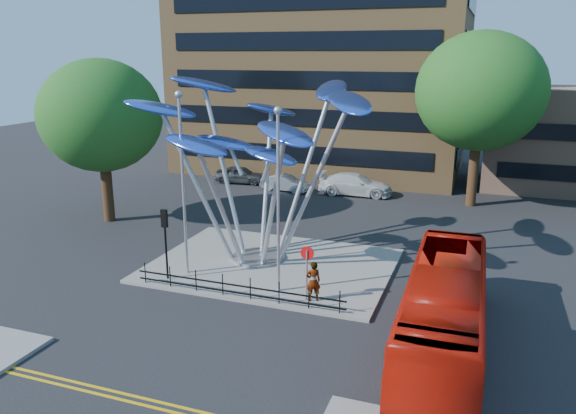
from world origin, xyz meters
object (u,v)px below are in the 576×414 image
at_px(pedestrian, 313,281).
at_px(parked_car_mid, 286,183).
at_px(red_bus, 444,310).
at_px(parked_car_right, 355,184).
at_px(tree_left, 101,116).
at_px(tree_right, 480,92).
at_px(leaf_sculpture, 256,130).
at_px(no_entry_sign_island, 307,264).
at_px(street_lamp_right, 278,185).
at_px(street_lamp_left, 182,169).
at_px(traffic_light_island, 165,229).
at_px(parked_car_left, 241,175).

distance_m(pedestrian, parked_car_mid, 20.79).
bearing_deg(red_bus, parked_car_right, 110.12).
bearing_deg(tree_left, pedestrian, -24.72).
bearing_deg(tree_right, pedestrian, -106.31).
height_order(leaf_sculpture, parked_car_mid, leaf_sculpture).
distance_m(no_entry_sign_island, red_bus, 6.33).
height_order(leaf_sculpture, no_entry_sign_island, leaf_sculpture).
distance_m(tree_right, parked_car_right, 11.17).
bearing_deg(street_lamp_right, parked_car_right, 93.04).
bearing_deg(street_lamp_right, no_entry_sign_island, -17.87).
relative_size(street_lamp_right, no_entry_sign_island, 3.39).
bearing_deg(red_bus, parked_car_mid, 122.28).
distance_m(street_lamp_right, red_bus, 8.64).
relative_size(tree_left, red_bus, 0.91).
xyz_separation_m(tree_right, leaf_sculpture, (-10.07, -15.32, -1.16)).
height_order(street_lamp_left, traffic_light_island, street_lamp_left).
relative_size(parked_car_left, parked_car_right, 0.75).
height_order(tree_right, street_lamp_right, tree_right).
height_order(street_lamp_right, traffic_light_island, street_lamp_right).
bearing_deg(parked_car_right, parked_car_left, 83.39).
distance_m(red_bus, parked_car_mid, 25.38).
xyz_separation_m(leaf_sculpture, parked_car_mid, (-3.93, 14.88, -6.23)).
bearing_deg(traffic_light_island, pedestrian, 0.00).
bearing_deg(red_bus, no_entry_sign_island, 159.11).
distance_m(traffic_light_island, parked_car_right, 20.29).
bearing_deg(tree_left, traffic_light_island, -39.81).
distance_m(leaf_sculpture, parked_car_left, 19.24).
distance_m(street_lamp_right, parked_car_left, 23.11).
height_order(street_lamp_left, no_entry_sign_island, street_lamp_left).
distance_m(traffic_light_island, parked_car_left, 21.16).
relative_size(street_lamp_right, pedestrian, 4.59).
bearing_deg(parked_car_right, tree_right, -94.38).
relative_size(tree_left, pedestrian, 5.70).
xyz_separation_m(street_lamp_right, pedestrian, (1.79, -0.50, -4.04)).
relative_size(street_lamp_left, parked_car_left, 2.08).
bearing_deg(tree_left, parked_car_mid, 55.31).
bearing_deg(tree_right, traffic_light_island, -123.69).
bearing_deg(street_lamp_left, no_entry_sign_island, -8.61).
xyz_separation_m(street_lamp_left, street_lamp_right, (5.00, -0.50, -0.26)).
height_order(no_entry_sign_island, pedestrian, no_entry_sign_island).
bearing_deg(traffic_light_island, no_entry_sign_island, 0.13).
height_order(traffic_light_island, parked_car_right, traffic_light_island).
xyz_separation_m(street_lamp_left, no_entry_sign_island, (6.50, -0.98, -3.54)).
distance_m(red_bus, parked_car_left, 29.09).
xyz_separation_m(pedestrian, parked_car_left, (-12.79, 20.35, -0.33)).
height_order(leaf_sculpture, parked_car_right, leaf_sculpture).
bearing_deg(street_lamp_right, leaf_sculpture, 124.91).
relative_size(street_lamp_right, parked_car_left, 1.96).
bearing_deg(parked_car_right, red_bus, -161.76).
bearing_deg(parked_car_right, tree_left, 129.22).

